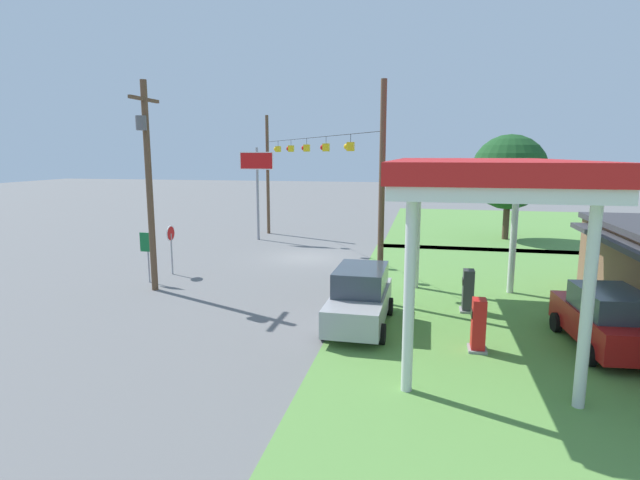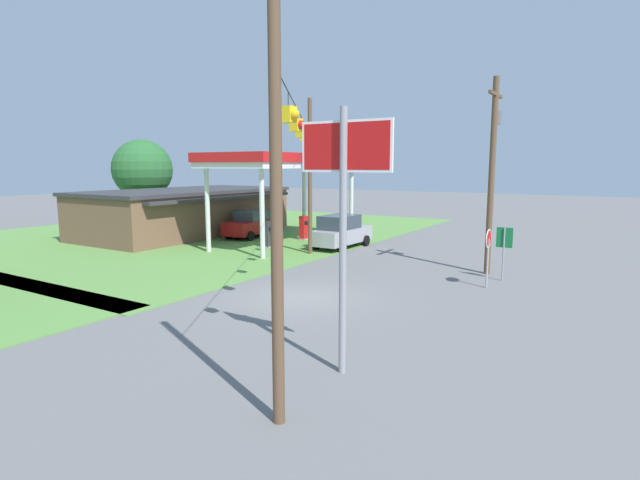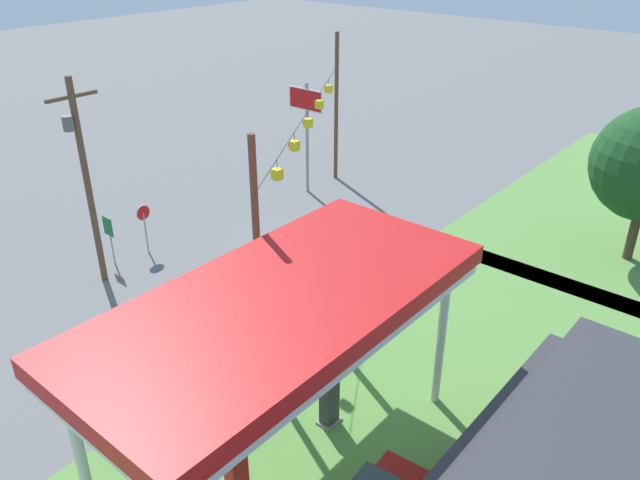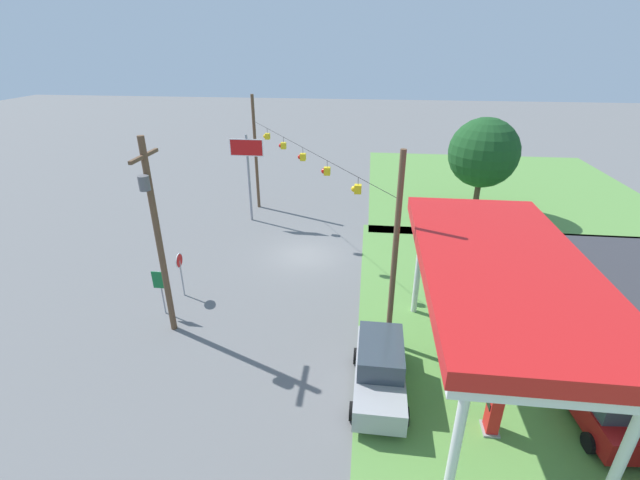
# 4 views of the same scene
# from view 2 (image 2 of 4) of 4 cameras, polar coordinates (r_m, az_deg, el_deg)

# --- Properties ---
(ground_plane) EXTENTS (160.00, 160.00, 0.00)m
(ground_plane) POSITION_cam_2_polar(r_m,az_deg,el_deg) (19.71, -2.04, -6.54)
(ground_plane) COLOR slate
(grass_verge_station_corner) EXTENTS (36.00, 28.00, 0.04)m
(grass_verge_station_corner) POSITION_cam_2_polar(r_m,az_deg,el_deg) (40.45, -12.78, 1.05)
(grass_verge_station_corner) COLOR #5B8E42
(grass_verge_station_corner) RESTS_ON ground
(gas_station_canopy) EXTENTS (11.63, 5.49, 5.85)m
(gas_station_canopy) POSITION_cam_2_polar(r_m,az_deg,el_deg) (32.61, -3.89, 8.86)
(gas_station_canopy) COLOR silver
(gas_station_canopy) RESTS_ON ground
(gas_station_store) EXTENTS (15.68, 8.35, 3.35)m
(gas_station_store) POSITION_cam_2_polar(r_m,az_deg,el_deg) (38.79, -15.04, 3.14)
(gas_station_store) COLOR brown
(gas_station_store) RESTS_ON ground
(fuel_pump_near) EXTENTS (0.71, 0.56, 1.68)m
(fuel_pump_near) POSITION_cam_2_polar(r_m,az_deg,el_deg) (31.31, -5.93, 0.53)
(fuel_pump_near) COLOR gray
(fuel_pump_near) RESTS_ON ground
(fuel_pump_far) EXTENTS (0.71, 0.56, 1.68)m
(fuel_pump_far) POSITION_cam_2_polar(r_m,az_deg,el_deg) (34.50, -1.88, 1.31)
(fuel_pump_far) COLOR gray
(fuel_pump_far) RESTS_ON ground
(car_at_pumps_front) EXTENTS (4.85, 2.15, 2.08)m
(car_at_pumps_front) POSITION_cam_2_polar(r_m,az_deg,el_deg) (31.12, 2.41, 0.98)
(car_at_pumps_front) COLOR #9E9EA3
(car_at_pumps_front) RESTS_ON ground
(car_at_pumps_rear) EXTENTS (4.66, 2.41, 1.98)m
(car_at_pumps_rear) POSITION_cam_2_polar(r_m,az_deg,el_deg) (36.04, -7.86, 1.87)
(car_at_pumps_rear) COLOR #AD1414
(car_at_pumps_rear) RESTS_ON ground
(stop_sign_roadside) EXTENTS (0.80, 0.08, 2.50)m
(stop_sign_roadside) POSITION_cam_2_polar(r_m,az_deg,el_deg) (21.96, 18.68, -0.58)
(stop_sign_roadside) COLOR #99999E
(stop_sign_roadside) RESTS_ON ground
(stop_sign_overhead) EXTENTS (0.22, 2.42, 6.47)m
(stop_sign_overhead) POSITION_cam_2_polar(r_m,az_deg,el_deg) (11.92, 2.83, 6.49)
(stop_sign_overhead) COLOR gray
(stop_sign_overhead) RESTS_ON ground
(route_sign) EXTENTS (0.10, 0.70, 2.40)m
(route_sign) POSITION_cam_2_polar(r_m,az_deg,el_deg) (23.61, 20.30, -0.31)
(route_sign) COLOR gray
(route_sign) RESTS_ON ground
(utility_pole_main) EXTENTS (2.20, 0.44, 9.11)m
(utility_pole_main) POSITION_cam_2_polar(r_m,az_deg,el_deg) (24.70, 19.10, 8.03)
(utility_pole_main) COLOR brown
(utility_pole_main) RESTS_ON ground
(signal_span_gantry) EXTENTS (16.72, 10.24, 8.85)m
(signal_span_gantry) POSITION_cam_2_polar(r_m,az_deg,el_deg) (19.03, -2.08, 7.85)
(signal_span_gantry) COLOR brown
(signal_span_gantry) RESTS_ON ground
(tree_behind_station) EXTENTS (5.01, 5.01, 7.30)m
(tree_behind_station) POSITION_cam_2_polar(r_m,az_deg,el_deg) (45.26, -19.64, 7.59)
(tree_behind_station) COLOR #4C3828
(tree_behind_station) RESTS_ON ground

